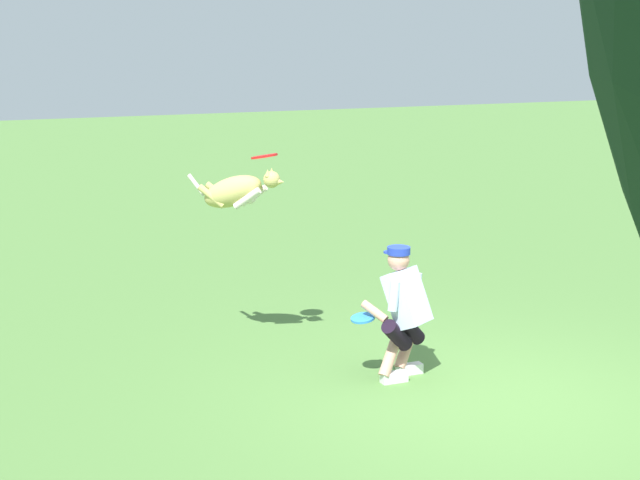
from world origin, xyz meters
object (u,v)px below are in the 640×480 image
at_px(frisbee_held, 363,318).
at_px(frisbee_flying, 264,156).
at_px(person, 403,309).
at_px(dog, 237,191).

bearing_deg(frisbee_held, frisbee_flying, -63.65).
relative_size(person, frisbee_flying, 4.73).
bearing_deg(dog, person, -8.69).
xyz_separation_m(person, frisbee_flying, (0.94, -1.29, 1.35)).
relative_size(dog, frisbee_flying, 3.11).
xyz_separation_m(person, frisbee_held, (0.36, -0.14, -0.09)).
xyz_separation_m(dog, frisbee_held, (-0.84, 1.27, -1.08)).
distance_m(person, dog, 2.10).
height_order(frisbee_flying, frisbee_held, frisbee_flying).
distance_m(person, frisbee_flying, 2.09).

